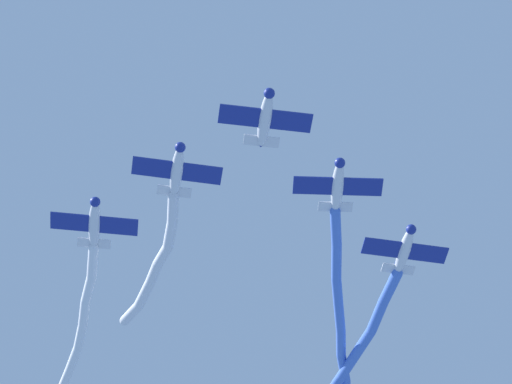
# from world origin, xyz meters

# --- Properties ---
(airplane_lead) EXTENTS (5.37, 6.03, 1.65)m
(airplane_lead) POSITION_xyz_m (-1.48, 2.60, 67.95)
(airplane_lead) COLOR silver
(airplane_left_wing) EXTENTS (5.68, 5.72, 1.65)m
(airplane_left_wing) POSITION_xyz_m (-1.33, -5.30, 67.95)
(airplane_left_wing) COLOR silver
(smoke_trail_left_wing) EXTENTS (17.73, 23.79, 1.84)m
(smoke_trail_left_wing) POSITION_xyz_m (9.15, -18.22, 68.40)
(smoke_trail_left_wing) COLOR #4C75DB
(airplane_right_wing) EXTENTS (5.33, 6.10, 1.65)m
(airplane_right_wing) POSITION_xyz_m (6.37, 3.58, 68.25)
(airplane_right_wing) COLOR silver
(smoke_trail_right_wing) EXTENTS (13.26, 7.23, 1.61)m
(smoke_trail_right_wing) POSITION_xyz_m (14.16, -1.59, 68.39)
(smoke_trail_right_wing) COLOR white
(airplane_slot) EXTENTS (5.32, 6.12, 1.65)m
(airplane_slot) POSITION_xyz_m (-1.18, -13.23, 67.65)
(airplane_slot) COLOR silver
(smoke_trail_slot) EXTENTS (17.65, 9.76, 1.66)m
(smoke_trail_slot) POSITION_xyz_m (8.99, -19.35, 68.01)
(smoke_trail_slot) COLOR #4C75DB
(airplane_trail) EXTENTS (5.40, 5.98, 1.65)m
(airplane_trail) POSITION_xyz_m (14.22, 4.56, 67.95)
(airplane_trail) COLOR silver
(smoke_trail_trail) EXTENTS (23.24, 12.15, 1.64)m
(smoke_trail_trail) POSITION_xyz_m (26.87, -3.56, 68.36)
(smoke_trail_trail) COLOR white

